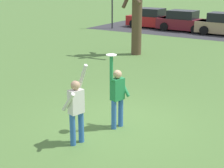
# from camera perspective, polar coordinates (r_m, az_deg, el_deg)

# --- Properties ---
(ground_plane) EXTENTS (120.00, 120.00, 0.00)m
(ground_plane) POSITION_cam_1_polar(r_m,az_deg,el_deg) (9.56, 1.53, -6.74)
(ground_plane) COLOR #567F3D
(person_catcher) EXTENTS (0.49, 0.58, 2.08)m
(person_catcher) POSITION_cam_1_polar(r_m,az_deg,el_deg) (8.94, 0.93, -1.72)
(person_catcher) COLOR #3366B7
(person_catcher) RESTS_ON ground_plane
(person_defender) EXTENTS (0.53, 0.62, 2.04)m
(person_defender) POSITION_cam_1_polar(r_m,az_deg,el_deg) (8.10, -6.18, -3.95)
(person_defender) COLOR #3366B7
(person_defender) RESTS_ON ground_plane
(frisbee_disc) EXTENTS (0.27, 0.27, 0.02)m
(frisbee_disc) POSITION_cam_1_polar(r_m,az_deg,el_deg) (8.48, -0.13, 5.02)
(frisbee_disc) COLOR white
(frisbee_disc) RESTS_ON person_catcher
(parked_car_red) EXTENTS (4.15, 2.13, 1.59)m
(parked_car_red) POSITION_cam_1_polar(r_m,az_deg,el_deg) (28.56, 6.82, 11.08)
(parked_car_red) COLOR red
(parked_car_red) RESTS_ON ground_plane
(parked_car_maroon) EXTENTS (4.15, 2.13, 1.59)m
(parked_car_maroon) POSITION_cam_1_polar(r_m,az_deg,el_deg) (27.07, 12.24, 10.45)
(parked_car_maroon) COLOR maroon
(parked_car_maroon) RESTS_ON ground_plane
(bare_tree_tall) EXTENTS (1.74, 1.74, 5.21)m
(bare_tree_tall) POSITION_cam_1_polar(r_m,az_deg,el_deg) (17.84, 4.32, 13.71)
(bare_tree_tall) COLOR brown
(bare_tree_tall) RESTS_ON ground_plane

